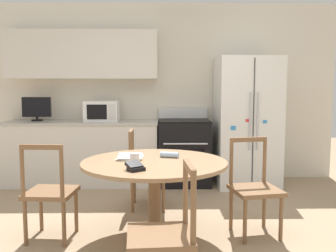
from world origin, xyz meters
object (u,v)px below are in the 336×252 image
dining_chair_right (254,189)px  wallet (135,167)px  dining_chair_far (146,170)px  refrigerator (247,122)px  countertop_tv (37,108)px  oven_range (184,151)px  dining_chair_left (50,193)px  microwave (102,111)px  dining_chair_near (164,236)px  candle_glass (135,159)px

dining_chair_right → wallet: (-1.08, -0.52, 0.33)m
dining_chair_far → refrigerator: bearing=125.6°
wallet → countertop_tv: bearing=122.6°
refrigerator → oven_range: size_ratio=1.66×
refrigerator → dining_chair_far: bearing=-144.1°
dining_chair_left → dining_chair_right: (1.88, 0.10, 0.00)m
oven_range → countertop_tv: (-2.10, 0.08, 0.62)m
microwave → countertop_tv: bearing=176.8°
refrigerator → oven_range: bearing=175.5°
refrigerator → dining_chair_near: refrigerator is taller
dining_chair_left → wallet: bearing=-22.9°
wallet → dining_chair_right: bearing=25.6°
dining_chair_near → microwave: bearing=11.9°
countertop_tv → dining_chair_left: size_ratio=0.45×
candle_glass → microwave: bearing=106.1°
oven_range → dining_chair_right: oven_range is taller
dining_chair_left → wallet: 0.96m
microwave → dining_chair_left: size_ratio=0.52×
countertop_tv → wallet: (1.57, -2.46, -0.32)m
dining_chair_near → wallet: bearing=17.3°
refrigerator → candle_glass: size_ratio=21.40×
oven_range → dining_chair_right: 1.94m
countertop_tv → dining_chair_near: countertop_tv is taller
oven_range → dining_chair_near: size_ratio=1.20×
dining_chair_left → dining_chair_right: size_ratio=1.00×
refrigerator → dining_chair_near: size_ratio=1.99×
microwave → candle_glass: (0.61, -2.10, -0.27)m
countertop_tv → candle_glass: bearing=-54.4°
oven_range → countertop_tv: countertop_tv is taller
candle_glass → oven_range: bearing=75.1°
dining_chair_right → wallet: dining_chair_right is taller
countertop_tv → wallet: countertop_tv is taller
countertop_tv → dining_chair_left: 2.28m
countertop_tv → dining_chair_near: size_ratio=0.45×
microwave → candle_glass: size_ratio=5.60×
oven_range → dining_chair_right: size_ratio=1.20×
dining_chair_near → wallet: dining_chair_near is taller
countertop_tv → dining_chair_right: bearing=-36.3°
dining_chair_far → wallet: (-0.02, -1.31, 0.33)m
dining_chair_far → dining_chair_near: 1.89m
dining_chair_near → candle_glass: size_ratio=10.78×
dining_chair_left → wallet: (0.80, -0.42, 0.33)m
microwave → dining_chair_near: microwave is taller
dining_chair_far → wallet: dining_chair_far is taller
dining_chair_right → wallet: 1.24m
oven_range → microwave: size_ratio=2.30×
dining_chair_left → candle_glass: 0.85m
countertop_tv → candle_glass: (1.54, -2.16, -0.31)m
oven_range → wallet: 2.45m
dining_chair_left → refrigerator: bearing=45.3°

